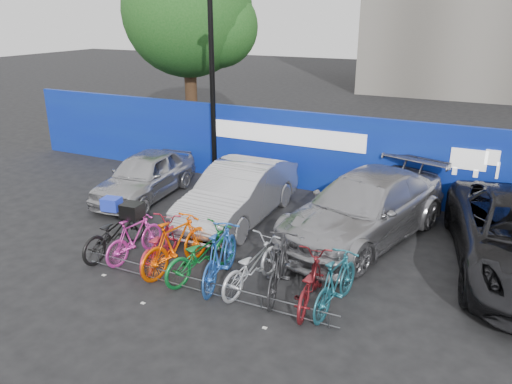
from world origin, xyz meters
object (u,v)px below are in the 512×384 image
Objects in this scene: bike_3 at (176,245)px; lamppost at (212,79)px; bike_9 at (336,283)px; car_2 at (364,208)px; bike_5 at (220,256)px; bike_0 at (114,231)px; bike_4 at (202,253)px; bike_6 at (252,265)px; bike_rack at (201,286)px; bike_1 at (135,238)px; car_1 at (239,193)px; car_0 at (145,175)px; tree at (193,14)px; bike_2 at (159,244)px; bike_8 at (309,282)px; bike_7 at (279,266)px.

lamppost is at bearing -56.87° from bike_3.
car_2 is at bearing -77.23° from bike_9.
lamppost is 6.95m from bike_5.
bike_0 is at bearing -129.34° from car_2.
bike_6 is at bearing -163.73° from bike_4.
bike_rack is at bearing 47.33° from bike_6.
bike_3 reaches higher than bike_1.
bike_rack is 1.24× the size of car_1.
car_0 reaches higher than bike_rack.
tree is at bearing -49.36° from bike_3.
car_0 is 6.06m from bike_6.
lamppost is 1.09× the size of bike_rack.
bike_1 is 0.83× the size of bike_5.
bike_9 is (9.28, -10.04, -4.53)m from tree.
bike_2 is 3.46m from bike_8.
bike_7 is at bearing -50.77° from car_1.
bike_6 is at bearing -167.82° from bike_3.
bike_5 is 1.10× the size of bike_9.
car_2 is at bearing -131.32° from bike_5.
car_1 is at bearing -52.55° from bike_8.
bike_4 is at bearing -8.89° from bike_7.
lamppost is at bearing -44.14° from bike_6.
bike_2 is 2.23m from bike_6.
bike_3 is at bearing -12.55° from bike_5.
bike_0 is 1.02× the size of bike_7.
car_1 is at bearing -62.05° from bike_4.
bike_0 is at bearing -67.72° from tree.
bike_8 is (4.70, -0.11, -0.04)m from bike_0.
bike_5 reaches higher than bike_7.
bike_6 reaches higher than bike_8.
bike_4 is (2.86, -5.41, -2.75)m from lamppost.
bike_0 is 1.05× the size of bike_6.
lamppost is 6.29m from car_2.
bike_7 is (4.03, 0.02, 0.06)m from bike_0.
bike_8 is at bearing -49.00° from tree.
bike_4 is (0.70, -2.98, -0.22)m from car_1.
bike_9 is (0.48, 0.08, 0.06)m from bike_8.
bike_3 is (2.25, -5.43, -2.68)m from lamppost.
bike_4 is 1.04× the size of bike_6.
bike_3 is 1.75m from bike_6.
bike_9 is (0.33, -3.27, -0.24)m from car_2.
bike_1 is at bearing 6.98° from bike_9.
car_1 is 3.00m from bike_3.
car_0 is at bearing -61.57° from bike_0.
bike_2 is at bearing -179.34° from bike_0.
bike_3 is (-3.13, -3.31, -0.19)m from car_2.
bike_5 is 0.67m from bike_6.
bike_9 is (6.82, -3.27, -0.13)m from car_0.
bike_rack is 1.42× the size of car_0.
tree is 4.18× the size of bike_2.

